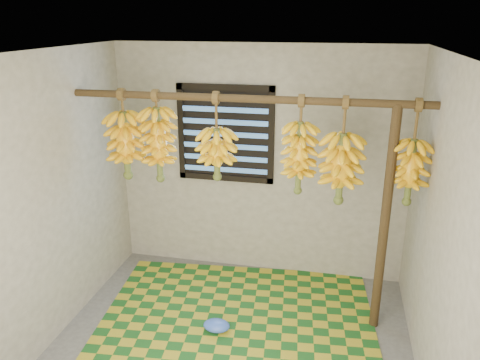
% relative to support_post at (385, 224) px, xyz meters
% --- Properties ---
extents(floor, '(3.00, 3.00, 0.01)m').
position_rel_support_post_xyz_m(floor, '(-1.20, -0.70, -1.00)').
color(floor, '#4F4F4F').
rests_on(floor, ground).
extents(ceiling, '(3.00, 3.00, 0.01)m').
position_rel_support_post_xyz_m(ceiling, '(-1.20, -0.70, 1.40)').
color(ceiling, silver).
rests_on(ceiling, wall_back).
extents(wall_back, '(3.00, 0.01, 2.40)m').
position_rel_support_post_xyz_m(wall_back, '(-1.20, 0.80, 0.20)').
color(wall_back, gray).
rests_on(wall_back, floor).
extents(wall_left, '(0.01, 3.00, 2.40)m').
position_rel_support_post_xyz_m(wall_left, '(-2.71, -0.70, 0.20)').
color(wall_left, gray).
rests_on(wall_left, floor).
extents(wall_right, '(0.01, 3.00, 2.40)m').
position_rel_support_post_xyz_m(wall_right, '(0.30, -0.70, 0.20)').
color(wall_right, gray).
rests_on(wall_right, floor).
extents(window, '(1.00, 0.04, 1.00)m').
position_rel_support_post_xyz_m(window, '(-1.55, 0.78, 0.50)').
color(window, black).
rests_on(window, wall_back).
extents(hanging_pole, '(3.00, 0.06, 0.06)m').
position_rel_support_post_xyz_m(hanging_pole, '(-1.20, 0.00, 1.00)').
color(hanging_pole, '#413019').
rests_on(hanging_pole, wall_left).
extents(support_post, '(0.08, 0.08, 2.00)m').
position_rel_support_post_xyz_m(support_post, '(0.00, 0.00, 0.00)').
color(support_post, '#413019').
rests_on(support_post, floor).
extents(woven_mat, '(2.65, 2.20, 0.01)m').
position_rel_support_post_xyz_m(woven_mat, '(-1.21, -0.24, -0.99)').
color(woven_mat, '#174F1B').
rests_on(woven_mat, floor).
extents(plastic_bag, '(0.24, 0.18, 0.10)m').
position_rel_support_post_xyz_m(plastic_bag, '(-1.36, -0.39, -0.94)').
color(plastic_bag, blue).
rests_on(plastic_bag, woven_mat).
extents(banana_bunch_a, '(0.32, 0.32, 0.80)m').
position_rel_support_post_xyz_m(banana_bunch_a, '(-2.27, -0.00, 0.55)').
color(banana_bunch_a, brown).
rests_on(banana_bunch_a, hanging_pole).
extents(banana_bunch_b, '(0.31, 0.31, 0.81)m').
position_rel_support_post_xyz_m(banana_bunch_b, '(-1.96, 0.00, 0.57)').
color(banana_bunch_b, brown).
rests_on(banana_bunch_b, hanging_pole).
extents(banana_bunch_c, '(0.34, 0.34, 0.76)m').
position_rel_support_post_xyz_m(banana_bunch_c, '(-1.43, 0.00, 0.52)').
color(banana_bunch_c, brown).
rests_on(banana_bunch_c, hanging_pole).
extents(banana_bunch_d, '(0.29, 0.29, 0.83)m').
position_rel_support_post_xyz_m(banana_bunch_d, '(-0.73, 0.00, 0.53)').
color(banana_bunch_d, brown).
rests_on(banana_bunch_d, hanging_pole).
extents(banana_bunch_e, '(0.34, 0.34, 0.89)m').
position_rel_support_post_xyz_m(banana_bunch_e, '(-0.39, 0.00, 0.46)').
color(banana_bunch_e, brown).
rests_on(banana_bunch_e, hanging_pole).
extents(banana_bunch_f, '(0.29, 0.29, 0.86)m').
position_rel_support_post_xyz_m(banana_bunch_f, '(0.15, 0.00, 0.47)').
color(banana_bunch_f, brown).
rests_on(banana_bunch_f, hanging_pole).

